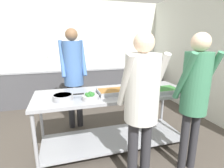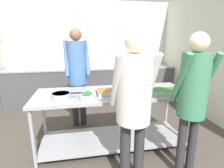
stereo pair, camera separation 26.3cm
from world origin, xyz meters
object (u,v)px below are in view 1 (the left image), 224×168
object	(u,v)px
plate_stack	(136,90)
cook_behind_counter	(73,68)
sauce_pan	(63,97)
broccoli_bowl	(90,97)
guest_serving_right	(195,89)
serving_tray_roast	(162,90)
guest_serving_left	(142,96)
water_bottle	(48,63)
serving_tray_vegetables	(112,92)

from	to	relation	value
plate_stack	cook_behind_counter	distance (m)	1.21
sauce_pan	broccoli_bowl	xyz separation A→B (m)	(0.34, -0.09, -0.00)
sauce_pan	guest_serving_right	bearing A→B (deg)	-22.55
broccoli_bowl	plate_stack	world-z (taller)	broccoli_bowl
plate_stack	guest_serving_right	distance (m)	0.83
broccoli_bowl	guest_serving_right	world-z (taller)	guest_serving_right
broccoli_bowl	guest_serving_right	distance (m)	1.26
serving_tray_roast	sauce_pan	bearing A→B (deg)	178.24
sauce_pan	guest_serving_left	distance (m)	1.02
water_bottle	cook_behind_counter	bearing A→B (deg)	-71.81
sauce_pan	cook_behind_counter	world-z (taller)	cook_behind_counter
guest_serving_left	cook_behind_counter	world-z (taller)	cook_behind_counter
plate_stack	serving_tray_vegetables	bearing A→B (deg)	176.40
serving_tray_roast	cook_behind_counter	xyz separation A→B (m)	(-1.21, 0.97, 0.23)
broccoli_bowl	cook_behind_counter	xyz separation A→B (m)	(-0.13, 1.01, 0.22)
cook_behind_counter	water_bottle	size ratio (longest dim) A/B	5.81
broccoli_bowl	serving_tray_roast	xyz separation A→B (m)	(1.08, 0.05, -0.01)
water_bottle	serving_tray_roast	bearing A→B (deg)	-55.88
serving_tray_roast	cook_behind_counter	bearing A→B (deg)	141.28
serving_tray_vegetables	cook_behind_counter	distance (m)	0.99
water_bottle	plate_stack	bearing A→B (deg)	-61.02
serving_tray_vegetables	guest_serving_right	bearing A→B (deg)	-41.67
serving_tray_vegetables	water_bottle	size ratio (longest dim) A/B	1.33
sauce_pan	guest_serving_left	xyz separation A→B (m)	(0.79, -0.62, 0.14)
guest_serving_left	sauce_pan	bearing A→B (deg)	141.96
broccoli_bowl	serving_tray_vegetables	distance (m)	0.39
guest_serving_right	broccoli_bowl	bearing A→B (deg)	155.38
sauce_pan	water_bottle	world-z (taller)	water_bottle
sauce_pan	cook_behind_counter	size ratio (longest dim) A/B	0.22
serving_tray_vegetables	guest_serving_left	xyz separation A→B (m)	(0.11, -0.71, 0.15)
serving_tray_roast	cook_behind_counter	world-z (taller)	cook_behind_counter
serving_tray_vegetables	guest_serving_right	world-z (taller)	guest_serving_right
serving_tray_roast	guest_serving_left	size ratio (longest dim) A/B	0.27
serving_tray_roast	guest_serving_left	distance (m)	0.86
plate_stack	guest_serving_left	xyz separation A→B (m)	(-0.25, -0.69, 0.16)
broccoli_bowl	guest_serving_right	bearing A→B (deg)	-24.62
plate_stack	cook_behind_counter	size ratio (longest dim) A/B	0.12
sauce_pan	guest_serving_right	xyz separation A→B (m)	(1.47, -0.61, 0.16)
sauce_pan	guest_serving_right	world-z (taller)	guest_serving_right
cook_behind_counter	sauce_pan	bearing A→B (deg)	-102.75
serving_tray_vegetables	serving_tray_roast	xyz separation A→B (m)	(0.73, -0.13, 0.00)
sauce_pan	guest_serving_left	world-z (taller)	guest_serving_left
serving_tray_roast	plate_stack	bearing A→B (deg)	163.43
guest_serving_left	broccoli_bowl	bearing A→B (deg)	130.76
sauce_pan	plate_stack	size ratio (longest dim) A/B	1.76
broccoli_bowl	guest_serving_left	bearing A→B (deg)	-49.24
broccoli_bowl	guest_serving_left	xyz separation A→B (m)	(0.46, -0.53, 0.14)
guest_serving_left	guest_serving_right	xyz separation A→B (m)	(0.68, 0.01, 0.02)
broccoli_bowl	plate_stack	distance (m)	0.72
plate_stack	guest_serving_left	bearing A→B (deg)	-109.62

